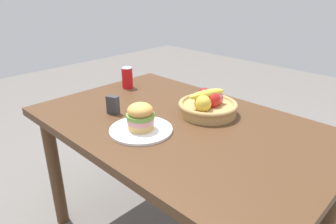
{
  "coord_description": "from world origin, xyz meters",
  "views": [
    {
      "loc": [
        0.86,
        -0.96,
        1.36
      ],
      "look_at": [
        -0.02,
        -0.06,
        0.81
      ],
      "focal_mm": 32.69,
      "sensor_mm": 36.0,
      "label": 1
    }
  ],
  "objects_px": {
    "plate": "(141,130)",
    "napkin_holder": "(113,105)",
    "sandwich": "(140,116)",
    "fruit_basket": "(208,105)",
    "soda_can": "(127,78)"
  },
  "relations": [
    {
      "from": "sandwich",
      "to": "napkin_holder",
      "type": "bearing_deg",
      "value": 172.48
    },
    {
      "from": "napkin_holder",
      "to": "fruit_basket",
      "type": "bearing_deg",
      "value": 23.3
    },
    {
      "from": "soda_can",
      "to": "napkin_holder",
      "type": "xyz_separation_m",
      "value": [
        0.26,
        -0.3,
        -0.02
      ]
    },
    {
      "from": "plate",
      "to": "soda_can",
      "type": "height_order",
      "value": "soda_can"
    },
    {
      "from": "soda_can",
      "to": "plate",
      "type": "bearing_deg",
      "value": -33.24
    },
    {
      "from": "napkin_holder",
      "to": "soda_can",
      "type": "bearing_deg",
      "value": 111.07
    },
    {
      "from": "plate",
      "to": "napkin_holder",
      "type": "bearing_deg",
      "value": 172.48
    },
    {
      "from": "plate",
      "to": "sandwich",
      "type": "bearing_deg",
      "value": 180.0
    },
    {
      "from": "fruit_basket",
      "to": "napkin_holder",
      "type": "bearing_deg",
      "value": -136.74
    },
    {
      "from": "fruit_basket",
      "to": "sandwich",
      "type": "bearing_deg",
      "value": -104.93
    },
    {
      "from": "soda_can",
      "to": "fruit_basket",
      "type": "height_order",
      "value": "fruit_basket"
    },
    {
      "from": "sandwich",
      "to": "fruit_basket",
      "type": "relative_size",
      "value": 0.42
    },
    {
      "from": "sandwich",
      "to": "fruit_basket",
      "type": "height_order",
      "value": "fruit_basket"
    },
    {
      "from": "plate",
      "to": "napkin_holder",
      "type": "xyz_separation_m",
      "value": [
        -0.25,
        0.03,
        0.04
      ]
    },
    {
      "from": "sandwich",
      "to": "napkin_holder",
      "type": "xyz_separation_m",
      "value": [
        -0.25,
        0.03,
        -0.03
      ]
    }
  ]
}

